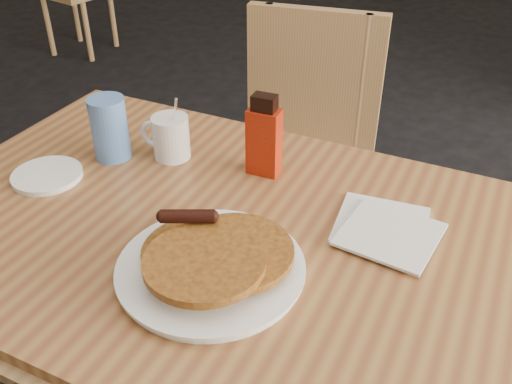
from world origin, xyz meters
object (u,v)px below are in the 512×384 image
main_table (214,240)px  coffee_mug (170,136)px  syrup_bottle (264,138)px  chair_main_far (303,138)px  pancake_plate (211,262)px  blue_tumbler (110,128)px

main_table → coffee_mug: size_ratio=8.56×
syrup_bottle → coffee_mug: bearing=-175.5°
coffee_mug → syrup_bottle: (0.22, 0.01, 0.03)m
chair_main_far → syrup_bottle: size_ratio=5.12×
main_table → pancake_plate: 0.16m
coffee_mug → blue_tumbler: coffee_mug is taller
pancake_plate → syrup_bottle: size_ratio=1.78×
pancake_plate → blue_tumbler: 0.47m
main_table → blue_tumbler: blue_tumbler is taller
main_table → blue_tumbler: (-0.32, 0.15, 0.11)m
pancake_plate → blue_tumbler: (-0.37, 0.28, 0.05)m
chair_main_far → pancake_plate: size_ratio=2.88×
chair_main_far → pancake_plate: (0.09, -0.86, 0.22)m
chair_main_far → blue_tumbler: 0.70m
main_table → chair_main_far: bearing=92.3°
coffee_mug → syrup_bottle: syrup_bottle is taller
pancake_plate → coffee_mug: 0.42m
syrup_bottle → blue_tumbler: 0.35m
main_table → chair_main_far: (-0.03, 0.73, -0.15)m
syrup_bottle → pancake_plate: bearing=-83.4°
syrup_bottle → blue_tumbler: size_ratio=1.27×
coffee_mug → syrup_bottle: 0.22m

